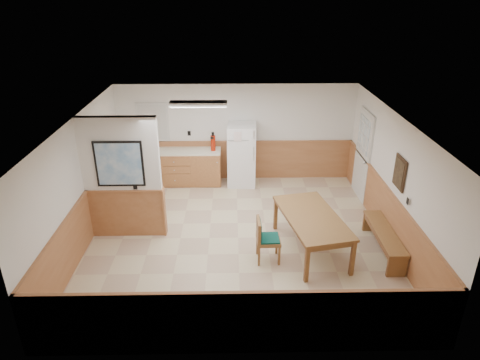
{
  "coord_description": "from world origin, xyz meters",
  "views": [
    {
      "loc": [
        -0.11,
        -7.43,
        4.69
      ],
      "look_at": [
        0.05,
        0.4,
        1.11
      ],
      "focal_mm": 32.0,
      "sensor_mm": 36.0,
      "label": 1
    }
  ],
  "objects_px": {
    "fire_extinguisher": "(213,143)",
    "soap_bottle": "(151,147)",
    "refrigerator": "(242,155)",
    "dining_chair": "(264,237)",
    "dining_bench": "(384,236)",
    "dining_table": "(312,220)"
  },
  "relations": [
    {
      "from": "refrigerator",
      "to": "soap_bottle",
      "type": "height_order",
      "value": "refrigerator"
    },
    {
      "from": "refrigerator",
      "to": "dining_chair",
      "type": "xyz_separation_m",
      "value": [
        0.32,
        -3.39,
        -0.3
      ]
    },
    {
      "from": "refrigerator",
      "to": "fire_extinguisher",
      "type": "distance_m",
      "value": 0.79
    },
    {
      "from": "dining_chair",
      "to": "soap_bottle",
      "type": "bearing_deg",
      "value": 125.37
    },
    {
      "from": "fire_extinguisher",
      "to": "soap_bottle",
      "type": "xyz_separation_m",
      "value": [
        -1.57,
        0.03,
        -0.11
      ]
    },
    {
      "from": "dining_chair",
      "to": "soap_bottle",
      "type": "relative_size",
      "value": 4.22
    },
    {
      "from": "dining_bench",
      "to": "dining_chair",
      "type": "relative_size",
      "value": 1.95
    },
    {
      "from": "refrigerator",
      "to": "soap_bottle",
      "type": "bearing_deg",
      "value": -178.12
    },
    {
      "from": "dining_bench",
      "to": "soap_bottle",
      "type": "bearing_deg",
      "value": 147.33
    },
    {
      "from": "refrigerator",
      "to": "dining_table",
      "type": "bearing_deg",
      "value": -64.55
    },
    {
      "from": "refrigerator",
      "to": "soap_bottle",
      "type": "xyz_separation_m",
      "value": [
        -2.29,
        0.06,
        0.21
      ]
    },
    {
      "from": "dining_table",
      "to": "dining_chair",
      "type": "xyz_separation_m",
      "value": [
        -0.92,
        -0.3,
        -0.17
      ]
    },
    {
      "from": "dining_bench",
      "to": "dining_chair",
      "type": "xyz_separation_m",
      "value": [
        -2.31,
        -0.22,
        0.15
      ]
    },
    {
      "from": "dining_chair",
      "to": "fire_extinguisher",
      "type": "relative_size",
      "value": 1.77
    },
    {
      "from": "dining_chair",
      "to": "fire_extinguisher",
      "type": "xyz_separation_m",
      "value": [
        -1.04,
        3.43,
        0.62
      ]
    },
    {
      "from": "dining_table",
      "to": "fire_extinguisher",
      "type": "height_order",
      "value": "fire_extinguisher"
    },
    {
      "from": "soap_bottle",
      "to": "refrigerator",
      "type": "bearing_deg",
      "value": -1.62
    },
    {
      "from": "dining_bench",
      "to": "fire_extinguisher",
      "type": "height_order",
      "value": "fire_extinguisher"
    },
    {
      "from": "dining_chair",
      "to": "soap_bottle",
      "type": "distance_m",
      "value": 4.36
    },
    {
      "from": "refrigerator",
      "to": "dining_bench",
      "type": "height_order",
      "value": "refrigerator"
    },
    {
      "from": "fire_extinguisher",
      "to": "soap_bottle",
      "type": "height_order",
      "value": "fire_extinguisher"
    },
    {
      "from": "dining_chair",
      "to": "soap_bottle",
      "type": "height_order",
      "value": "soap_bottle"
    }
  ]
}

